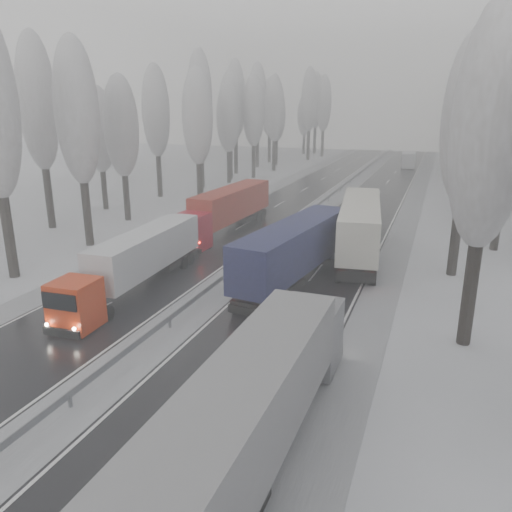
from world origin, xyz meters
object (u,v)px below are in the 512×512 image
Objects in this scene: box_truck_distant at (408,160)px; truck_red_red at (227,208)px; truck_red_white at (139,258)px; truck_blue_box at (301,246)px; truck_grey_tarp at (259,398)px; truck_cream_box at (360,223)px.

truck_red_red is (-12.38, -59.90, 0.90)m from box_truck_distant.
truck_red_white reaches higher than box_truck_distant.
truck_grey_tarp is at bearing -71.18° from truck_blue_box.
truck_blue_box is 0.95× the size of truck_cream_box.
truck_cream_box is at bearing 43.54° from truck_red_white.
truck_cream_box reaches higher than truck_blue_box.
truck_red_white is (-13.15, 13.11, -0.31)m from truck_grey_tarp.
truck_blue_box is at bearing 25.33° from truck_red_white.
truck_grey_tarp is 0.91× the size of truck_cream_box.
truck_red_red is at bearing 89.75° from truck_red_white.
truck_grey_tarp reaches higher than truck_red_white.
truck_red_red is (-13.02, 3.14, -0.27)m from truck_cream_box.
truck_red_white is (-12.34, -12.88, -0.52)m from truck_cream_box.
truck_grey_tarp is at bearing -94.24° from box_truck_distant.
truck_blue_box is at bearing -117.17° from truck_cream_box.
truck_cream_box is 13.39m from truck_red_red.
truck_blue_box is 2.12× the size of box_truck_distant.
truck_red_red reaches higher than truck_red_white.
truck_cream_box is 1.25× the size of truck_red_white.
truck_red_red is at bearing 141.04° from truck_blue_box.
truck_grey_tarp is at bearing -47.59° from truck_red_white.
box_truck_distant is at bearing 82.87° from truck_cream_box.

